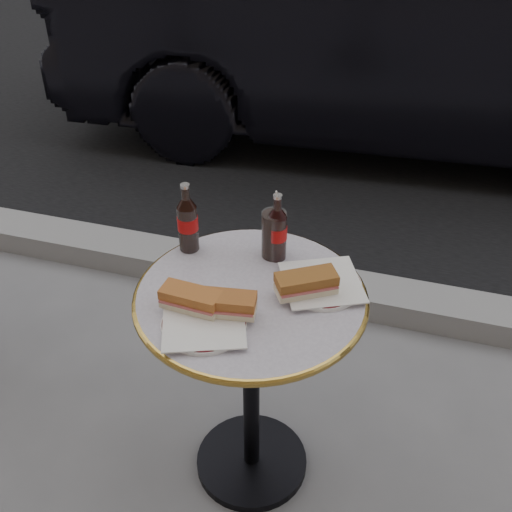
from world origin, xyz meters
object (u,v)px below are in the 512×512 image
(plate_left, at_px, (204,324))
(plate_right, at_px, (322,284))
(parked_car, at_px, (417,28))
(bistro_table, at_px, (251,388))
(cola_glass, at_px, (274,234))
(cola_bottle_right, at_px, (277,227))
(cola_bottle_left, at_px, (187,217))

(plate_left, relative_size, plate_right, 1.00)
(plate_left, height_order, parked_car, parked_car)
(bistro_table, xyz_separation_m, plate_right, (0.17, 0.08, 0.37))
(plate_left, bearing_deg, plate_right, 43.61)
(plate_right, bearing_deg, cola_glass, 148.61)
(parked_car, bearing_deg, cola_glass, 171.02)
(plate_right, height_order, cola_bottle_right, cola_bottle_right)
(plate_left, distance_m, cola_bottle_left, 0.35)
(bistro_table, height_order, cola_bottle_left, cola_bottle_left)
(plate_left, xyz_separation_m, parked_car, (0.28, 2.79, -0.07))
(cola_bottle_left, xyz_separation_m, cola_bottle_right, (0.25, 0.03, -0.00))
(cola_bottle_left, xyz_separation_m, cola_glass, (0.24, 0.04, -0.03))
(cola_glass, bearing_deg, bistro_table, -93.94)
(cola_glass, bearing_deg, plate_right, -31.39)
(plate_left, bearing_deg, cola_glass, 75.43)
(bistro_table, relative_size, cola_bottle_right, 3.57)
(bistro_table, bearing_deg, parked_car, 85.48)
(plate_right, bearing_deg, cola_bottle_right, 148.63)
(plate_right, relative_size, cola_glass, 1.48)
(plate_left, height_order, cola_bottle_right, cola_bottle_right)
(bistro_table, bearing_deg, cola_bottle_left, 147.55)
(cola_glass, bearing_deg, plate_left, -104.57)
(cola_bottle_left, bearing_deg, parked_car, 80.06)
(plate_right, bearing_deg, cola_bottle_left, 171.29)
(cola_bottle_right, xyz_separation_m, parked_car, (0.19, 2.46, -0.16))
(cola_bottle_right, relative_size, cola_glass, 1.43)
(cola_bottle_right, relative_size, parked_car, 0.05)
(cola_bottle_left, bearing_deg, plate_left, -62.62)
(plate_left, height_order, cola_glass, cola_glass)
(bistro_table, xyz_separation_m, plate_left, (-0.07, -0.15, 0.37))
(cola_bottle_right, height_order, parked_car, parked_car)
(bistro_table, height_order, cola_glass, cola_glass)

